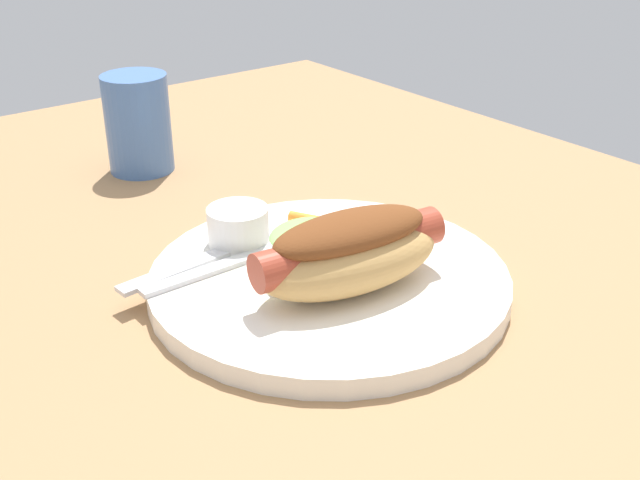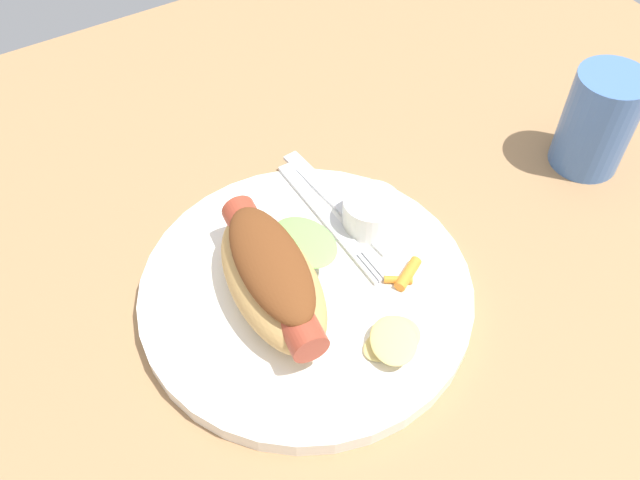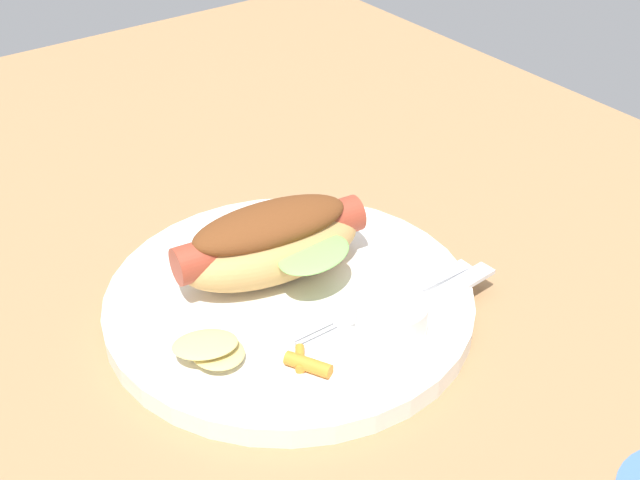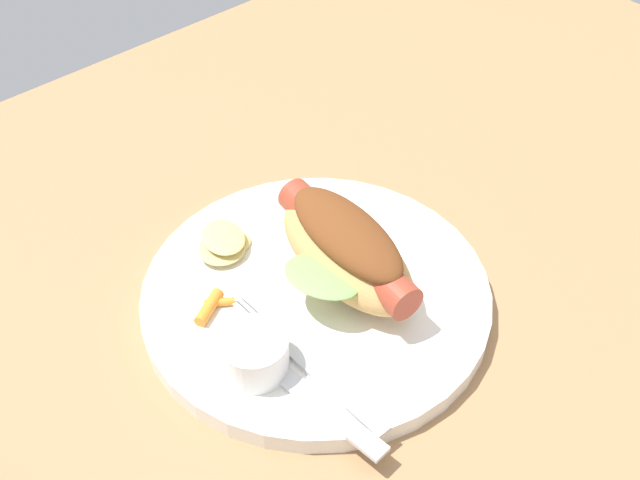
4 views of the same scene
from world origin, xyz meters
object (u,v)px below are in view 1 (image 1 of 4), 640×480
at_px(sauce_ramekin, 243,224).
at_px(drinking_cup, 138,123).
at_px(hot_dog, 349,251).
at_px(chips_pile, 386,222).
at_px(plate, 329,280).
at_px(carrot_garnish, 309,221).
at_px(fork, 232,263).
at_px(knife, 205,259).

xyz_separation_m(sauce_ramekin, drinking_cup, (0.23, -0.02, 0.02)).
relative_size(hot_dog, chips_pile, 2.70).
distance_m(plate, carrot_garnish, 0.08).
bearing_deg(carrot_garnish, fork, 102.60).
relative_size(hot_dog, carrot_garnish, 4.05).
bearing_deg(knife, plate, -52.03).
xyz_separation_m(plate, chips_pile, (0.03, -0.08, 0.02)).
distance_m(plate, hot_dog, 0.05).
bearing_deg(carrot_garnish, drinking_cup, 7.96).
height_order(plate, chips_pile, chips_pile).
xyz_separation_m(sauce_ramekin, knife, (-0.01, 0.04, -0.01)).
bearing_deg(plate, drinking_cup, -0.44).
xyz_separation_m(sauce_ramekin, chips_pile, (-0.06, -0.10, -0.01)).
relative_size(fork, carrot_garnish, 4.23).
bearing_deg(fork, knife, 125.08).
bearing_deg(hot_dog, carrot_garnish, 75.03).
relative_size(hot_dog, drinking_cup, 1.51).
distance_m(knife, chips_pile, 0.15).
distance_m(plate, sauce_ramekin, 0.09).
bearing_deg(chips_pile, hot_dog, 122.20).
distance_m(fork, chips_pile, 0.14).
distance_m(plate, chips_pile, 0.09).
height_order(fork, carrot_garnish, carrot_garnish).
xyz_separation_m(fork, drinking_cup, (0.26, -0.05, 0.03)).
bearing_deg(fork, drinking_cup, 78.05).
distance_m(knife, drinking_cup, 0.25).
bearing_deg(chips_pile, fork, 78.78).
bearing_deg(chips_pile, plate, 107.96).
relative_size(plate, drinking_cup, 2.71).
xyz_separation_m(plate, fork, (0.05, 0.05, 0.01)).
height_order(knife, drinking_cup, drinking_cup).
xyz_separation_m(hot_dog, fork, (0.08, 0.05, -0.03)).
relative_size(knife, carrot_garnish, 3.96).
bearing_deg(sauce_ramekin, plate, -164.53).
height_order(hot_dog, chips_pile, hot_dog).
bearing_deg(sauce_ramekin, hot_dog, -170.10).
distance_m(plate, fork, 0.07).
bearing_deg(sauce_ramekin, drinking_cup, -6.13).
height_order(plate, sauce_ramekin, sauce_ramekin).
height_order(hot_dog, knife, hot_dog).
distance_m(hot_dog, sauce_ramekin, 0.11).
height_order(hot_dog, fork, hot_dog).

